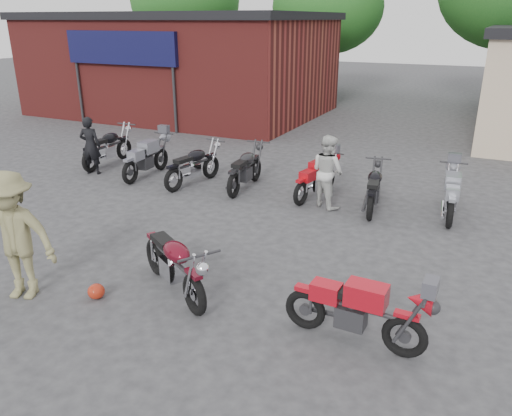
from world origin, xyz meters
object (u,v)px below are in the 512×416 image
at_px(row_bike_5, 374,186).
at_px(vintage_motorcycle, 174,260).
at_px(row_bike_3, 246,167).
at_px(person_tan, 13,236).
at_px(sportbike, 357,307).
at_px(row_bike_4, 316,176).
at_px(person_dark, 90,146).
at_px(row_bike_6, 451,192).
at_px(helmet, 96,291).
at_px(row_bike_1, 146,156).
at_px(row_bike_2, 194,163).
at_px(row_bike_0, 108,145).
at_px(person_light, 328,171).

bearing_deg(row_bike_5, vintage_motorcycle, 150.77).
bearing_deg(row_bike_3, person_tan, 168.78).
distance_m(sportbike, row_bike_4, 5.75).
distance_m(person_dark, row_bike_5, 7.65).
relative_size(row_bike_4, row_bike_6, 0.96).
bearing_deg(helmet, row_bike_5, 63.05).
distance_m(row_bike_1, row_bike_5, 6.11).
xyz_separation_m(person_dark, row_bike_1, (1.51, 0.46, -0.22)).
bearing_deg(row_bike_4, vintage_motorcycle, -175.00).
bearing_deg(vintage_motorcycle, row_bike_2, 150.80).
height_order(sportbike, row_bike_4, sportbike).
relative_size(row_bike_0, row_bike_4, 1.13).
distance_m(person_tan, row_bike_0, 7.41).
distance_m(vintage_motorcycle, helmet, 1.29).
xyz_separation_m(vintage_motorcycle, person_tan, (-2.08, -1.09, 0.43)).
bearing_deg(row_bike_5, row_bike_2, 84.15).
bearing_deg(row_bike_6, person_tan, 133.12).
bearing_deg(row_bike_5, sportbike, -177.81).
distance_m(row_bike_0, row_bike_6, 9.37).
xyz_separation_m(vintage_motorcycle, row_bike_1, (-4.23, 4.85, -0.01)).
bearing_deg(person_light, person_dark, 32.64).
relative_size(row_bike_3, row_bike_5, 1.06).
xyz_separation_m(person_light, row_bike_1, (-5.11, 0.10, -0.26)).
bearing_deg(row_bike_4, helmet, 175.96).
xyz_separation_m(person_dark, row_bike_5, (7.62, 0.63, -0.25)).
relative_size(sportbike, row_bike_5, 1.00).
distance_m(person_dark, row_bike_3, 4.45).
bearing_deg(row_bike_4, row_bike_3, 104.60).
xyz_separation_m(row_bike_0, row_bike_3, (4.56, -0.18, -0.02)).
relative_size(vintage_motorcycle, row_bike_1, 1.02).
bearing_deg(row_bike_0, row_bike_5, -93.63).
xyz_separation_m(row_bike_1, row_bike_2, (1.53, -0.06, -0.01)).
bearing_deg(helmet, row_bike_4, 75.98).
height_order(helmet, person_dark, person_dark).
relative_size(person_tan, row_bike_0, 0.99).
xyz_separation_m(helmet, row_bike_4, (1.46, 5.86, 0.40)).
distance_m(row_bike_1, row_bike_6, 7.72).
xyz_separation_m(helmet, row_bike_0, (-4.90, 5.89, 0.47)).
height_order(row_bike_2, row_bike_6, row_bike_2).
relative_size(person_tan, row_bike_4, 1.11).
bearing_deg(row_bike_6, person_light, 96.65).
distance_m(helmet, row_bike_3, 5.75).
height_order(person_dark, person_tan, person_tan).
bearing_deg(row_bike_1, row_bike_5, -90.93).
relative_size(row_bike_2, row_bike_6, 1.03).
relative_size(row_bike_2, row_bike_4, 1.07).
bearing_deg(person_tan, row_bike_5, 39.05).
bearing_deg(row_bike_3, row_bike_2, 97.16).
height_order(helmet, person_tan, person_tan).
relative_size(person_tan, row_bike_1, 1.02).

